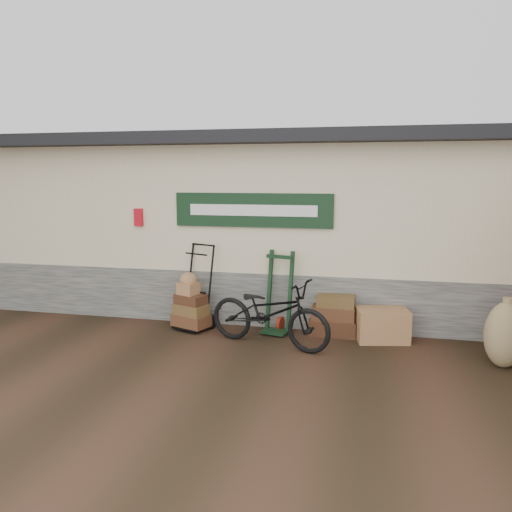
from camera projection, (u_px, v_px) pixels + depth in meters
The scene contains 8 objects.
ground at pixel (258, 347), 7.37m from camera, with size 80.00×80.00×0.00m, color black.
station_building at pixel (288, 222), 9.75m from camera, with size 14.40×4.10×3.20m.
porter_trolley at pixel (197, 286), 8.22m from camera, with size 0.71×0.53×1.41m, color black, non-canonical shape.
green_barrow at pixel (279, 292), 7.96m from camera, with size 0.48×0.40×1.32m, color black, non-canonical shape.
suitcase_stack at pixel (334, 314), 7.91m from camera, with size 0.73×0.46×0.65m, color #3A2312, non-canonical shape.
wicker_hamper at pixel (382, 325), 7.61m from camera, with size 0.76×0.50×0.50m, color #915D3A.
bicycle at pixel (269, 309), 7.33m from camera, with size 1.95×0.68×1.13m, color black.
burlap_sack_left at pixel (505, 335), 6.52m from camera, with size 0.55×0.46×0.89m, color olive.
Camera 1 is at (1.52, -6.90, 2.49)m, focal length 35.00 mm.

